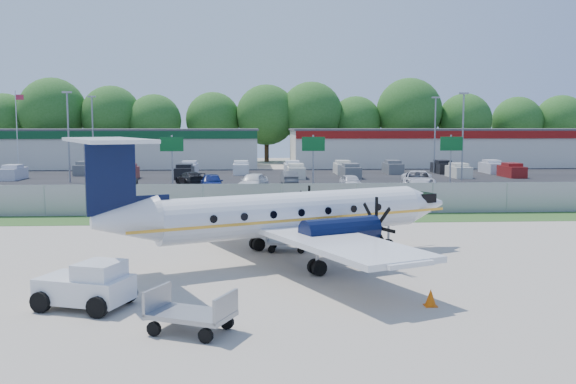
{
  "coord_description": "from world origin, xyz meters",
  "views": [
    {
      "loc": [
        -1.98,
        -27.19,
        5.79
      ],
      "look_at": [
        0.0,
        6.0,
        2.3
      ],
      "focal_mm": 40.0,
      "sensor_mm": 36.0,
      "label": 1
    }
  ],
  "objects": [
    {
      "name": "building_east",
      "position": [
        26.0,
        61.98,
        2.63
      ],
      "size": [
        44.4,
        12.4,
        5.24
      ],
      "color": "silver",
      "rests_on": "ground"
    },
    {
      "name": "tree_line",
      "position": [
        0.0,
        74.0,
        0.0
      ],
      "size": [
        112.0,
        6.0,
        14.0
      ],
      "primitive_type": null,
      "color": "#23591A",
      "rests_on": "ground"
    },
    {
      "name": "baggage_cart_near",
      "position": [
        -0.3,
        1.84,
        0.47
      ],
      "size": [
        2.02,
        1.35,
        1.0
      ],
      "color": "gray",
      "rests_on": "ground"
    },
    {
      "name": "baggage_cart_far",
      "position": [
        -3.65,
        -9.62,
        0.56
      ],
      "size": [
        2.66,
        2.21,
        1.21
      ],
      "color": "gray",
      "rests_on": "ground"
    },
    {
      "name": "cone_port_wing",
      "position": [
        3.78,
        -7.43,
        0.27
      ],
      "size": [
        0.4,
        0.4,
        0.57
      ],
      "color": "#D75806",
      "rests_on": "ground"
    },
    {
      "name": "sign_left",
      "position": [
        -8.0,
        22.91,
        3.61
      ],
      "size": [
        1.8,
        0.26,
        5.0
      ],
      "color": "gray",
      "rests_on": "ground"
    },
    {
      "name": "building_west",
      "position": [
        -24.0,
        61.98,
        2.63
      ],
      "size": [
        46.4,
        12.4,
        5.24
      ],
      "color": "silver",
      "rests_on": "ground"
    },
    {
      "name": "ground",
      "position": [
        0.0,
        0.0,
        0.0
      ],
      "size": [
        170.0,
        170.0,
        0.0
      ],
      "primitive_type": "plane",
      "color": "#B1A595",
      "rests_on": "ground"
    },
    {
      "name": "light_pole_sw",
      "position": [
        -20.0,
        48.0,
        5.23
      ],
      "size": [
        0.9,
        0.35,
        9.09
      ],
      "color": "gray",
      "rests_on": "ground"
    },
    {
      "name": "parked_car_f",
      "position": [
        -7.79,
        35.06,
        0.0
      ],
      "size": [
        3.47,
        4.78,
        1.29
      ],
      "primitive_type": "imported",
      "rotation": [
        0.0,
        0.0,
        3.57
      ],
      "color": "black",
      "rests_on": "ground"
    },
    {
      "name": "aircraft",
      "position": [
        -0.45,
        -0.41,
        2.05
      ],
      "size": [
        17.03,
        16.52,
        5.3
      ],
      "color": "silver",
      "rests_on": "ground"
    },
    {
      "name": "light_pole_nw",
      "position": [
        -20.0,
        38.0,
        5.23
      ],
      "size": [
        0.9,
        0.35,
        9.09
      ],
      "color": "gray",
      "rests_on": "ground"
    },
    {
      "name": "grass_verge",
      "position": [
        0.0,
        12.0,
        0.01
      ],
      "size": [
        170.0,
        4.0,
        0.02
      ],
      "primitive_type": "cube",
      "color": "#2D561E",
      "rests_on": "ground"
    },
    {
      "name": "parked_car_e",
      "position": [
        13.01,
        29.04,
        0.0
      ],
      "size": [
        3.96,
        6.54,
        1.7
      ],
      "primitive_type": "imported",
      "rotation": [
        0.0,
        0.0,
        -0.2
      ],
      "color": "silver",
      "rests_on": "ground"
    },
    {
      "name": "perimeter_fence",
      "position": [
        0.0,
        14.0,
        1.0
      ],
      "size": [
        120.0,
        0.06,
        1.99
      ],
      "color": "gray",
      "rests_on": "ground"
    },
    {
      "name": "parked_car_g",
      "position": [
        1.83,
        35.06,
        0.0
      ],
      "size": [
        1.64,
        4.09,
        1.32
      ],
      "primitive_type": "imported",
      "rotation": [
        0.0,
        0.0,
        3.2
      ],
      "color": "#595B5E",
      "rests_on": "ground"
    },
    {
      "name": "flagpole_east",
      "position": [
        -30.92,
        55.0,
        5.64
      ],
      "size": [
        1.06,
        0.12,
        10.0
      ],
      "color": "silver",
      "rests_on": "ground"
    },
    {
      "name": "parked_car_b",
      "position": [
        -5.29,
        28.21,
        0.0
      ],
      "size": [
        2.34,
        4.88,
        1.61
      ],
      "primitive_type": "imported",
      "rotation": [
        0.0,
        0.0,
        0.1
      ],
      "color": "navy",
      "rests_on": "ground"
    },
    {
      "name": "cone_starboard_wing",
      "position": [
        1.83,
        14.95,
        0.23
      ],
      "size": [
        0.35,
        0.35,
        0.49
      ],
      "color": "#D75806",
      "rests_on": "ground"
    },
    {
      "name": "road_car_west",
      "position": [
        -13.29,
        16.68,
        0.0
      ],
      "size": [
        5.49,
        2.83,
        1.48
      ],
      "primitive_type": "imported",
      "rotation": [
        0.0,
        0.0,
        1.64
      ],
      "color": "black",
      "rests_on": "ground"
    },
    {
      "name": "pushback_tug",
      "position": [
        -7.12,
        -6.97,
        0.72
      ],
      "size": [
        3.18,
        2.77,
        1.5
      ],
      "color": "silver",
      "rests_on": "ground"
    },
    {
      "name": "parked_car_c",
      "position": [
        -1.7,
        28.94,
        0.0
      ],
      "size": [
        3.14,
        5.08,
        1.61
      ],
      "primitive_type": "imported",
      "rotation": [
        0.0,
        0.0,
        -0.28
      ],
      "color": "silver",
      "rests_on": "ground"
    },
    {
      "name": "sign_mid",
      "position": [
        3.0,
        22.91,
        3.61
      ],
      "size": [
        1.8,
        0.26,
        5.0
      ],
      "color": "gray",
      "rests_on": "ground"
    },
    {
      "name": "parked_car_a",
      "position": [
        -13.45,
        28.55,
        0.0
      ],
      "size": [
        2.98,
        5.64,
        1.51
      ],
      "primitive_type": "imported",
      "rotation": [
        0.0,
        0.0,
        -0.09
      ],
      "color": "#595B5E",
      "rests_on": "ground"
    },
    {
      "name": "sign_right",
      "position": [
        14.0,
        22.91,
        3.61
      ],
      "size": [
        1.8,
        0.26,
        5.0
      ],
      "color": "gray",
      "rests_on": "ground"
    },
    {
      "name": "road_car_mid",
      "position": [
        8.63,
        21.03,
        0.0
      ],
      "size": [
        4.53,
        3.18,
        1.43
      ],
      "primitive_type": "imported",
      "rotation": [
        0.0,
        0.0,
        -1.97
      ],
      "color": "maroon",
      "rests_on": "ground"
    },
    {
      "name": "light_pole_se",
      "position": [
        20.0,
        48.0,
        5.23
      ],
      "size": [
        0.9,
        0.35,
        9.09
      ],
      "color": "gray",
      "rests_on": "ground"
    },
    {
      "name": "parking_lot",
      "position": [
        0.0,
        40.0,
        0.01
      ],
      "size": [
        170.0,
        32.0,
        0.02
      ],
      "primitive_type": "cube",
      "color": "black",
      "rests_on": "ground"
    },
    {
      "name": "parked_car_d",
      "position": [
        7.02,
        29.34,
        0.0
      ],
      "size": [
        1.82,
        4.12,
        1.38
      ],
      "primitive_type": "imported",
      "rotation": [
        0.0,
        0.0,
        0.05
      ],
      "color": "silver",
      "rests_on": "ground"
    },
    {
      "name": "far_parking_rows",
      "position": [
        0.0,
        45.0,
        0.0
      ],
      "size": [
        56.0,
        10.0,
        1.6
      ],
      "primitive_type": null,
      "color": "gray",
      "rests_on": "ground"
    },
    {
      "name": "light_pole_ne",
      "position": [
        20.0,
        38.0,
        5.23
      ],
      "size": [
        0.9,
        0.35,
        9.09
      ],
      "color": "gray",
      "rests_on": "ground"
    },
    {
      "name": "access_road",
      "position": [
        0.0,
        19.0,
        0.01
      ],
      "size": [
        170.0,
        8.0,
        0.02
      ],
      "primitive_type": "cube",
      "color": "black",
      "rests_on": "ground"
    }
  ]
}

